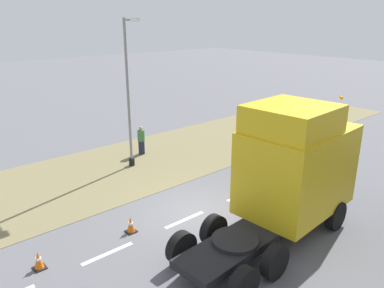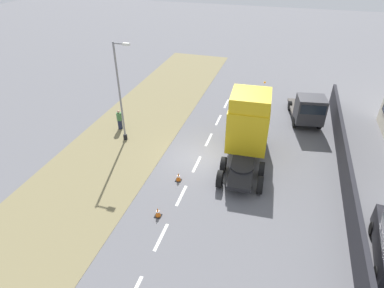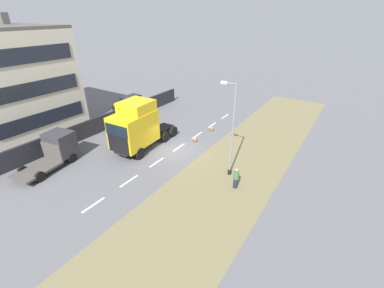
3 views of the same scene
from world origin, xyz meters
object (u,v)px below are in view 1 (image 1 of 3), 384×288
Objects in this scene: traffic_cone_lead at (39,260)px; traffic_cone_trailing at (131,225)px; lamp_post at (129,101)px; pedestrian at (141,141)px; lorry_cab at (292,169)px.

traffic_cone_lead is 1.00× the size of traffic_cone_trailing.
lamp_post is 4.49× the size of pedestrian.
traffic_cone_lead is (6.32, -7.89, -0.49)m from pedestrian.
pedestrian is at bearing 143.49° from traffic_cone_trailing.
lamp_post is 12.33× the size of traffic_cone_lead.
lorry_cab is 8.51m from traffic_cone_lead.
traffic_cone_lead is (-3.52, -7.49, -2.00)m from lorry_cab.
lamp_post is at bearing -177.20° from lorry_cab.
lorry_cab reaches higher than traffic_cone_trailing.
pedestrian is 2.74× the size of traffic_cone_trailing.
lamp_post is 6.93m from traffic_cone_trailing.
traffic_cone_trailing is (5.20, -3.39, -3.09)m from lamp_post.
lorry_cab is 9.96m from pedestrian.
pedestrian is (-1.19, 1.34, -2.60)m from lamp_post.
pedestrian is 2.74× the size of traffic_cone_lead.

